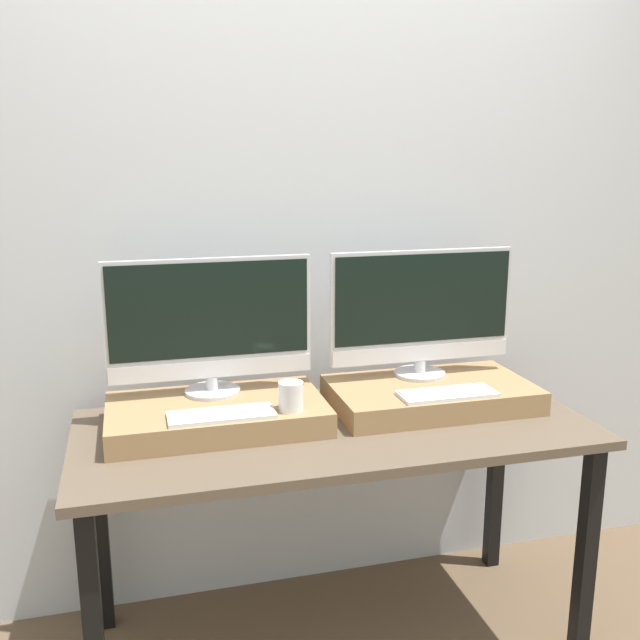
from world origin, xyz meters
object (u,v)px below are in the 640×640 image
at_px(monitor_right, 422,310).
at_px(keyboard_right, 447,394).
at_px(monitor_left, 210,323).
at_px(keyboard_left, 222,415).
at_px(mug, 291,396).

xyz_separation_m(monitor_right, keyboard_right, (-0.00, -0.23, -0.23)).
relative_size(monitor_left, keyboard_left, 2.07).
height_order(mug, monitor_right, monitor_right).
bearing_deg(mug, keyboard_right, -0.00).
height_order(keyboard_left, keyboard_right, same).
distance_m(monitor_left, mug, 0.36).
bearing_deg(keyboard_right, monitor_right, 90.00).
height_order(keyboard_left, mug, mug).
distance_m(keyboard_left, keyboard_right, 0.73).
height_order(monitor_left, mug, monitor_left).
bearing_deg(monitor_right, keyboard_left, -162.73).
relative_size(monitor_left, mug, 7.25).
relative_size(mug, monitor_right, 0.14).
xyz_separation_m(keyboard_left, monitor_right, (0.73, 0.23, 0.23)).
bearing_deg(keyboard_left, monitor_left, 90.00).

